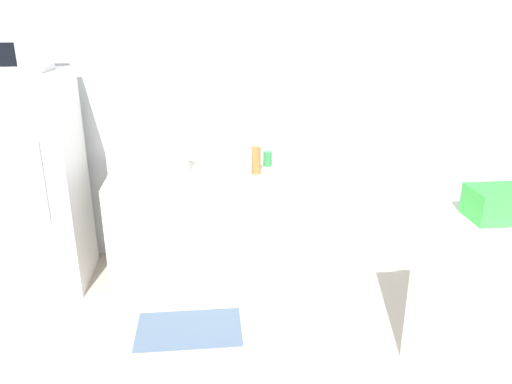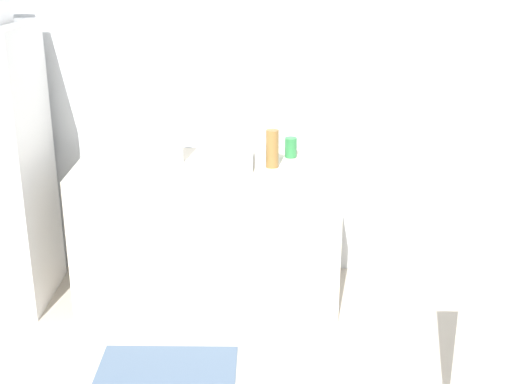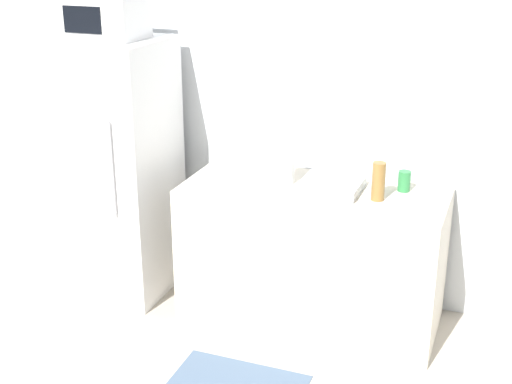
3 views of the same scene
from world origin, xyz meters
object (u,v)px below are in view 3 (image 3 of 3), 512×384
at_px(bottle_short, 404,181).
at_px(microwave, 105,17).
at_px(paper_towel_roll, 284,161).
at_px(refrigerator, 116,169).
at_px(bottle_tall, 378,181).

bearing_deg(bottle_short, microwave, -173.93).
height_order(microwave, paper_towel_roll, microwave).
xyz_separation_m(refrigerator, microwave, (-0.00, -0.00, 0.97)).
bearing_deg(bottle_tall, paper_towel_roll, 171.55).
distance_m(microwave, bottle_short, 2.04).
xyz_separation_m(microwave, bottle_tall, (1.72, -0.00, -0.84)).
bearing_deg(microwave, refrigerator, 71.45).
height_order(bottle_tall, bottle_short, bottle_tall).
distance_m(bottle_tall, bottle_short, 0.23).
bearing_deg(bottle_tall, refrigerator, 179.87).
relative_size(refrigerator, microwave, 3.67).
xyz_separation_m(microwave, bottle_short, (1.83, 0.19, -0.89)).
bearing_deg(bottle_short, bottle_tall, -120.20).
height_order(microwave, bottle_tall, microwave).
xyz_separation_m(bottle_short, paper_towel_roll, (-0.70, -0.11, 0.07)).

